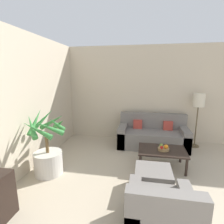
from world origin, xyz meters
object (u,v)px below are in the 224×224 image
at_px(sofa_loveseat, 152,136).
at_px(ottoman, 153,180).
at_px(floor_lamp, 199,103).
at_px(orange_fruit, 166,147).
at_px(armchair, 161,216).
at_px(potted_palm, 48,153).
at_px(fruit_bowl, 163,149).
at_px(coffee_table, 162,152).
at_px(apple_red, 162,147).
at_px(apple_green, 161,145).

xyz_separation_m(sofa_loveseat, ottoman, (-0.07, -1.90, -0.10)).
relative_size(floor_lamp, orange_fruit, 17.27).
xyz_separation_m(floor_lamp, armchair, (-1.15, -2.93, -0.92)).
height_order(potted_palm, fruit_bowl, potted_palm).
distance_m(coffee_table, orange_fruit, 0.16).
distance_m(potted_palm, orange_fruit, 2.35).
relative_size(apple_red, ottoman, 0.11).
distance_m(potted_palm, armchair, 2.27).
bearing_deg(floor_lamp, coffee_table, -127.83).
bearing_deg(sofa_loveseat, potted_palm, -139.78).
bearing_deg(potted_palm, orange_fruit, 15.25).
xyz_separation_m(sofa_loveseat, fruit_bowl, (0.17, -1.09, 0.11)).
xyz_separation_m(fruit_bowl, apple_red, (-0.04, -0.06, 0.05)).
bearing_deg(armchair, orange_fruit, 81.59).
bearing_deg(orange_fruit, potted_palm, -164.75).
distance_m(potted_palm, floor_lamp, 3.78).
relative_size(sofa_loveseat, fruit_bowl, 7.84).
bearing_deg(apple_green, coffee_table, -39.99).
distance_m(sofa_loveseat, apple_green, 1.09).
relative_size(potted_palm, sofa_loveseat, 0.71).
relative_size(potted_palm, apple_green, 16.59).
bearing_deg(coffee_table, apple_green, 140.01).
bearing_deg(sofa_loveseat, fruit_bowl, -81.21).
bearing_deg(apple_green, floor_lamp, 51.35).
bearing_deg(coffee_table, apple_red, -106.59).
xyz_separation_m(sofa_loveseat, floor_lamp, (1.13, 0.19, 0.89)).
distance_m(sofa_loveseat, fruit_bowl, 1.11).
xyz_separation_m(fruit_bowl, armchair, (-0.19, -1.65, -0.14)).
relative_size(orange_fruit, ottoman, 0.14).
height_order(potted_palm, orange_fruit, potted_palm).
bearing_deg(coffee_table, potted_palm, -163.45).
distance_m(apple_red, orange_fruit, 0.10).
height_order(coffee_table, apple_green, apple_green).
height_order(apple_red, ottoman, apple_red).
bearing_deg(apple_green, armchair, -95.16).
height_order(floor_lamp, armchair, floor_lamp).
distance_m(orange_fruit, ottoman, 0.88).
distance_m(armchair, ottoman, 0.85).
bearing_deg(armchair, sofa_loveseat, 89.48).
bearing_deg(apple_green, orange_fruit, -28.63).
relative_size(potted_palm, fruit_bowl, 5.54).
xyz_separation_m(coffee_table, orange_fruit, (0.07, -0.03, 0.13)).
bearing_deg(fruit_bowl, potted_palm, -163.91).
bearing_deg(orange_fruit, fruit_bowl, 155.14).
bearing_deg(fruit_bowl, coffee_table, 153.55).
distance_m(apple_green, orange_fruit, 0.10).
relative_size(coffee_table, apple_red, 14.98).
distance_m(floor_lamp, apple_green, 1.75).
xyz_separation_m(potted_palm, apple_red, (2.17, 0.58, 0.03)).
bearing_deg(orange_fruit, apple_red, -159.94).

